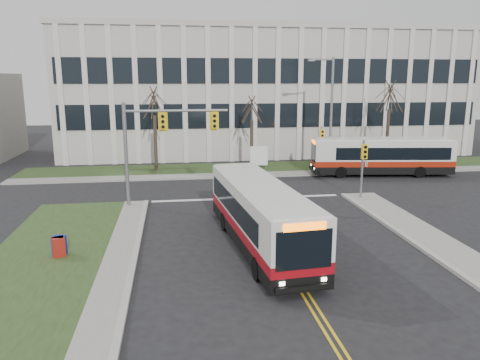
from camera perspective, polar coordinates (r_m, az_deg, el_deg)
name	(u,v)px	position (r m, az deg, el deg)	size (l,w,h in m)	color
ground	(273,242)	(22.34, 4.03, -7.49)	(120.00, 120.00, 0.00)	black
grass_verge	(15,304)	(18.11, -25.72, -13.44)	(5.00, 26.00, 0.12)	#2E411C
sidewalk_west	(106,298)	(17.43, -16.02, -13.64)	(1.20, 26.00, 0.14)	#9E9B93
sidewalk_cross	(294,174)	(37.72, 6.66, 0.78)	(44.00, 1.60, 0.14)	#9E9B93
building_lawn	(286,167)	(40.39, 5.66, 1.56)	(44.00, 5.00, 0.12)	#2E411C
office_building	(261,93)	(51.44, 2.60, 10.57)	(40.00, 16.00, 12.00)	#BAB5AC
mast_arm_signal	(154,136)	(27.92, -10.38, 5.33)	(6.11, 0.38, 6.20)	slate
signal_pole_near	(363,161)	(30.25, 14.79, 2.28)	(0.34, 0.39, 3.80)	slate
signal_pole_far	(321,143)	(38.12, 9.88, 4.51)	(0.34, 0.39, 3.80)	slate
streetlight	(329,108)	(38.88, 10.85, 8.61)	(2.15, 0.25, 9.20)	slate
directory_sign	(259,156)	(39.20, 2.31, 2.93)	(1.50, 0.12, 2.00)	slate
tree_left	(154,104)	(38.62, -10.44, 9.08)	(1.80, 1.80, 7.70)	#42352B
tree_mid	(252,111)	(39.37, 1.45, 8.42)	(1.80, 1.80, 6.82)	#42352B
tree_right	(390,98)	(42.77, 17.80, 9.53)	(1.80, 1.80, 8.25)	#42352B
bus_main	(260,216)	(21.19, 2.46, -4.47)	(2.35, 10.83, 2.89)	silver
bus_cross	(382,157)	(38.64, 16.87, 2.68)	(2.35, 10.83, 2.89)	silver
newspaper_box_blue	(59,247)	(21.68, -21.16, -7.61)	(0.50, 0.45, 0.95)	#16219B
newspaper_box_red	(58,248)	(21.53, -21.25, -7.76)	(0.50, 0.45, 0.95)	maroon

